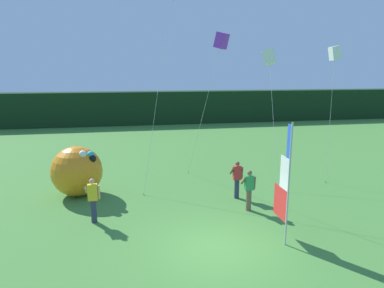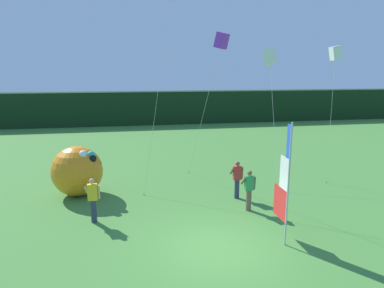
# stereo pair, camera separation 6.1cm
# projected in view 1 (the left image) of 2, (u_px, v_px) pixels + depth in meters

# --- Properties ---
(ground_plane) EXTENTS (120.00, 120.00, 0.00)m
(ground_plane) POSITION_uv_depth(u_px,v_px,m) (215.00, 248.00, 10.98)
(ground_plane) COLOR #478438
(distant_treeline) EXTENTS (80.00, 2.40, 3.56)m
(distant_treeline) POSITION_uv_depth(u_px,v_px,m) (152.00, 108.00, 37.13)
(distant_treeline) COLOR black
(distant_treeline) RESTS_ON ground
(banner_flag) EXTENTS (0.06, 1.03, 4.12)m
(banner_flag) POSITION_uv_depth(u_px,v_px,m) (284.00, 185.00, 11.06)
(banner_flag) COLOR #B7B7BC
(banner_flag) RESTS_ON ground
(person_near_banner) EXTENTS (0.55, 0.48, 1.72)m
(person_near_banner) POSITION_uv_depth(u_px,v_px,m) (249.00, 189.00, 13.79)
(person_near_banner) COLOR brown
(person_near_banner) RESTS_ON ground
(person_mid_field) EXTENTS (0.55, 0.48, 1.73)m
(person_mid_field) POSITION_uv_depth(u_px,v_px,m) (237.00, 179.00, 15.14)
(person_mid_field) COLOR #2D334C
(person_mid_field) RESTS_ON ground
(person_far_left) EXTENTS (0.55, 0.48, 1.74)m
(person_far_left) POSITION_uv_depth(u_px,v_px,m) (93.00, 199.00, 12.67)
(person_far_left) COLOR #2D334C
(person_far_left) RESTS_ON ground
(inflatable_balloon) EXTENTS (2.32, 2.32, 2.32)m
(inflatable_balloon) POSITION_uv_depth(u_px,v_px,m) (77.00, 171.00, 15.45)
(inflatable_balloon) COLOR orange
(inflatable_balloon) RESTS_ON ground
(kite_white_box_1) EXTENTS (1.36, 4.28, 6.93)m
(kite_white_box_1) POSITION_uv_depth(u_px,v_px,m) (269.00, 57.00, 18.58)
(kite_white_box_1) COLOR brown
(kite_white_box_1) RESTS_ON ground
(kite_purple_box_2) EXTENTS (1.14, 4.15, 7.31)m
(kite_purple_box_2) POSITION_uv_depth(u_px,v_px,m) (221.00, 42.00, 14.25)
(kite_purple_box_2) COLOR brown
(kite_purple_box_2) RESTS_ON ground
(kite_white_box_3) EXTENTS (0.83, 1.21, 6.96)m
(kite_white_box_3) POSITION_uv_depth(u_px,v_px,m) (335.00, 54.00, 17.08)
(kite_white_box_3) COLOR brown
(kite_white_box_3) RESTS_ON ground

